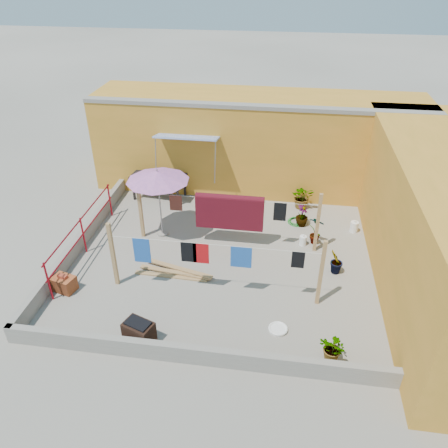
{
  "coord_description": "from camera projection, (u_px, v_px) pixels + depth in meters",
  "views": [
    {
      "loc": [
        1.43,
        -9.53,
        7.2
      ],
      "look_at": [
        -0.01,
        0.3,
        0.95
      ],
      "focal_mm": 35.0,
      "sensor_mm": 36.0,
      "label": 1
    }
  ],
  "objects": [
    {
      "name": "parapet_left",
      "position": [
        81.0,
        240.0,
        12.38
      ],
      "size": [
        0.16,
        7.3,
        0.44
      ],
      "primitive_type": "cube",
      "color": "gray",
      "rests_on": "ground"
    },
    {
      "name": "water_jug_b",
      "position": [
        303.0,
        240.0,
        12.51
      ],
      "size": [
        0.21,
        0.21,
        0.33
      ],
      "color": "white",
      "rests_on": "ground"
    },
    {
      "name": "plant_right_b",
      "position": [
        336.0,
        262.0,
        11.28
      ],
      "size": [
        0.44,
        0.49,
        0.73
      ],
      "primitive_type": "imported",
      "rotation": [
        0.0,
        0.0,
        4.39
      ],
      "color": "#22621C",
      "rests_on": "ground"
    },
    {
      "name": "clothesline_rig",
      "position": [
        228.0,
        217.0,
        11.92
      ],
      "size": [
        5.09,
        2.35,
        1.8
      ],
      "color": "tan",
      "rests_on": "ground"
    },
    {
      "name": "plant_back_a",
      "position": [
        302.0,
        197.0,
        14.2
      ],
      "size": [
        0.75,
        0.66,
        0.79
      ],
      "primitive_type": "imported",
      "rotation": [
        0.0,
        0.0,
        0.07
      ],
      "color": "#22621C",
      "rests_on": "ground"
    },
    {
      "name": "plant_back_b",
      "position": [
        302.0,
        216.0,
        13.3
      ],
      "size": [
        0.49,
        0.49,
        0.68
      ],
      "primitive_type": "imported",
      "rotation": [
        0.0,
        0.0,
        1.22
      ],
      "color": "#22621C",
      "rests_on": "ground"
    },
    {
      "name": "plant_right_c",
      "position": [
        334.0,
        349.0,
        8.9
      ],
      "size": [
        0.73,
        0.71,
        0.61
      ],
      "primitive_type": "imported",
      "rotation": [
        0.0,
        0.0,
        5.65
      ],
      "color": "#22621C",
      "rests_on": "ground"
    },
    {
      "name": "outdoor_table",
      "position": [
        159.0,
        177.0,
        14.59
      ],
      "size": [
        1.88,
        1.08,
        0.84
      ],
      "color": "black",
      "rests_on": "ground"
    },
    {
      "name": "brazier",
      "position": [
        139.0,
        332.0,
        9.33
      ],
      "size": [
        0.73,
        0.61,
        0.56
      ],
      "color": "black",
      "rests_on": "ground"
    },
    {
      "name": "red_railing",
      "position": [
        82.0,
        230.0,
        11.91
      ],
      "size": [
        0.05,
        4.2,
        1.1
      ],
      "color": "maroon",
      "rests_on": "ground"
    },
    {
      "name": "water_jug_a",
      "position": [
        354.0,
        227.0,
        13.08
      ],
      "size": [
        0.24,
        0.24,
        0.38
      ],
      "color": "white",
      "rests_on": "ground"
    },
    {
      "name": "brick_stack",
      "position": [
        64.0,
        284.0,
        10.81
      ],
      "size": [
        0.61,
        0.51,
        0.46
      ],
      "color": "#B45229",
      "rests_on": "ground"
    },
    {
      "name": "wall_right",
      "position": [
        436.0,
        225.0,
        10.5
      ],
      "size": [
        2.4,
        9.0,
        3.2
      ],
      "primitive_type": "cube",
      "color": "orange",
      "rests_on": "ground"
    },
    {
      "name": "green_hose",
      "position": [
        297.0,
        221.0,
        13.59
      ],
      "size": [
        0.55,
        0.55,
        0.08
      ],
      "color": "#1B7B24",
      "rests_on": "ground"
    },
    {
      "name": "lumber_pile",
      "position": [
        175.0,
        272.0,
        11.41
      ],
      "size": [
        2.07,
        0.66,
        0.13
      ],
      "color": "tan",
      "rests_on": "ground"
    },
    {
      "name": "parapet_front",
      "position": [
        197.0,
        355.0,
        8.88
      ],
      "size": [
        8.3,
        0.16,
        0.44
      ],
      "primitive_type": "cube",
      "color": "gray",
      "rests_on": "ground"
    },
    {
      "name": "patio_umbrella",
      "position": [
        158.0,
        176.0,
        12.03
      ],
      "size": [
        1.92,
        1.92,
        2.13
      ],
      "color": "gray",
      "rests_on": "ground"
    },
    {
      "name": "ground",
      "position": [
        223.0,
        259.0,
        11.99
      ],
      "size": [
        80.0,
        80.0,
        0.0
      ],
      "primitive_type": "plane",
      "color": "#9E998E",
      "rests_on": "ground"
    },
    {
      "name": "plant_right_a",
      "position": [
        316.0,
        230.0,
        12.42
      ],
      "size": [
        0.57,
        0.51,
        0.9
      ],
      "primitive_type": "imported",
      "rotation": [
        0.0,
        0.0,
        2.64
      ],
      "color": "#22621C",
      "rests_on": "ground"
    },
    {
      "name": "white_basin",
      "position": [
        278.0,
        329.0,
        9.73
      ],
      "size": [
        0.44,
        0.44,
        0.08
      ],
      "color": "white",
      "rests_on": "ground"
    },
    {
      "name": "wall_back",
      "position": [
        257.0,
        142.0,
        15.01
      ],
      "size": [
        11.0,
        3.27,
        3.21
      ],
      "color": "orange",
      "rests_on": "ground"
    }
  ]
}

